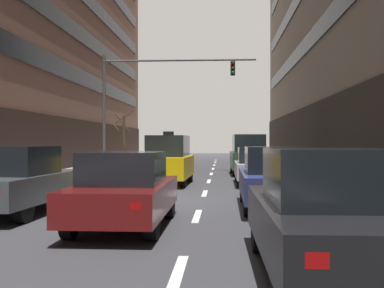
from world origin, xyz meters
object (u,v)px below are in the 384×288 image
at_px(street_tree_0, 124,137).
at_px(taxi_driving_0, 168,160).
at_px(car_driving_2, 17,180).
at_px(car_parked_3, 248,155).
at_px(traffic_signal_0, 148,89).
at_px(car_parked_0, 333,215).
at_px(car_driving_1, 125,190).
at_px(taxi_driving_3, 168,152).
at_px(car_parked_1, 276,178).
at_px(car_parked_2, 257,166).

bearing_deg(street_tree_0, taxi_driving_0, -72.41).
bearing_deg(car_driving_2, car_parked_3, 65.64).
height_order(taxi_driving_0, car_parked_3, taxi_driving_0).
relative_size(traffic_signal_0, street_tree_0, 2.16).
xyz_separation_m(car_parked_0, traffic_signal_0, (-5.92, 21.97, 4.17)).
bearing_deg(car_driving_1, taxi_driving_3, 95.19).
bearing_deg(traffic_signal_0, car_parked_3, -21.50).
relative_size(car_driving_1, car_parked_1, 0.95).
bearing_deg(car_parked_2, car_parked_1, -90.01).
height_order(car_parked_1, street_tree_0, street_tree_0).
relative_size(car_parked_1, street_tree_0, 1.03).
xyz_separation_m(car_driving_1, traffic_signal_0, (-2.45, 18.54, 4.23)).
distance_m(car_driving_2, taxi_driving_3, 32.42).
relative_size(taxi_driving_0, car_parked_2, 1.02).
bearing_deg(car_parked_1, street_tree_0, 110.62).
bearing_deg(car_parked_0, traffic_signal_0, 105.08).
distance_m(car_driving_1, taxi_driving_3, 34.29).
xyz_separation_m(taxi_driving_0, car_driving_1, (0.23, -9.90, -0.24)).
xyz_separation_m(car_driving_1, car_driving_2, (-3.09, 1.72, 0.05)).
bearing_deg(taxi_driving_3, traffic_signal_0, -87.61).
height_order(taxi_driving_3, car_parked_2, taxi_driving_3).
bearing_deg(car_parked_3, car_driving_2, -114.36).
bearing_deg(traffic_signal_0, car_parked_0, -74.92).
xyz_separation_m(car_parked_1, traffic_signal_0, (-5.92, 15.58, 4.19)).
bearing_deg(car_parked_3, car_driving_1, -102.09).
bearing_deg(car_driving_1, car_parked_1, 40.49).
bearing_deg(taxi_driving_3, taxi_driving_0, -83.24).
xyz_separation_m(car_parked_1, car_parked_3, (0.00, 13.24, 0.27)).
relative_size(taxi_driving_3, car_parked_3, 1.00).
bearing_deg(car_parked_1, car_parked_0, -89.99).
bearing_deg(car_parked_2, car_parked_3, 90.00).
bearing_deg(taxi_driving_0, car_parked_1, -61.96).
xyz_separation_m(taxi_driving_0, car_parked_2, (3.70, 0.14, -0.25)).
bearing_deg(street_tree_0, car_driving_2, -83.68).
distance_m(car_parked_2, car_parked_3, 6.17).
xyz_separation_m(car_parked_1, car_parked_2, (0.00, 7.08, -0.04)).
bearing_deg(car_parked_3, car_parked_1, -90.00).
xyz_separation_m(car_driving_1, car_parked_0, (3.47, -3.44, 0.06)).
height_order(taxi_driving_0, traffic_signal_0, traffic_signal_0).
bearing_deg(car_driving_1, car_parked_3, 77.91).
relative_size(taxi_driving_0, car_parked_3, 0.94).
bearing_deg(car_parked_0, car_driving_2, 141.81).
xyz_separation_m(car_driving_1, car_parked_2, (3.47, 10.04, -0.01)).
bearing_deg(taxi_driving_3, car_parked_0, -80.08).
bearing_deg(car_parked_0, car_parked_1, 90.01).
distance_m(car_parked_1, traffic_signal_0, 17.18).
height_order(taxi_driving_0, car_parked_0, taxi_driving_0).
distance_m(taxi_driving_3, traffic_signal_0, 16.17).
distance_m(car_driving_2, street_tree_0, 26.65).
bearing_deg(car_parked_0, taxi_driving_0, 105.49).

